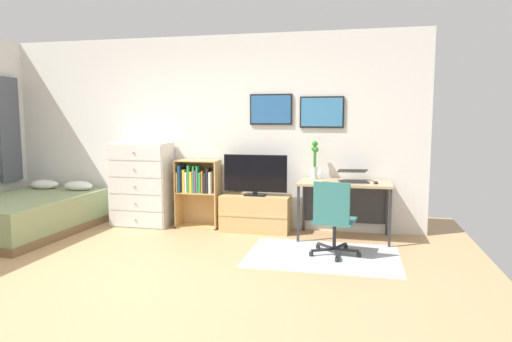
# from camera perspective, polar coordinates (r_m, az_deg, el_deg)

# --- Properties ---
(ground_plane) EXTENTS (7.20, 7.20, 0.00)m
(ground_plane) POSITION_cam_1_polar(r_m,az_deg,el_deg) (4.63, -16.11, -13.16)
(ground_plane) COLOR tan
(wall_back_with_posters) EXTENTS (6.12, 0.09, 2.70)m
(wall_back_with_posters) POSITION_cam_1_polar(r_m,az_deg,el_deg) (6.58, -6.13, 4.93)
(wall_back_with_posters) COLOR silver
(wall_back_with_posters) RESTS_ON ground_plane
(area_rug) EXTENTS (1.70, 1.20, 0.01)m
(area_rug) POSITION_cam_1_polar(r_m,az_deg,el_deg) (5.27, 8.41, -10.47)
(area_rug) COLOR #B2B7BC
(area_rug) RESTS_ON ground_plane
(bed) EXTENTS (1.38, 2.00, 0.62)m
(bed) POSITION_cam_1_polar(r_m,az_deg,el_deg) (6.88, -26.77, -4.92)
(bed) COLOR brown
(bed) RESTS_ON ground_plane
(dresser) EXTENTS (0.84, 0.46, 1.20)m
(dresser) POSITION_cam_1_polar(r_m,az_deg,el_deg) (6.75, -14.17, -1.61)
(dresser) COLOR silver
(dresser) RESTS_ON ground_plane
(bookshelf) EXTENTS (0.61, 0.30, 0.96)m
(bookshelf) POSITION_cam_1_polar(r_m,az_deg,el_deg) (6.48, -7.48, -1.99)
(bookshelf) COLOR tan
(bookshelf) RESTS_ON ground_plane
(tv_stand) EXTENTS (0.94, 0.41, 0.50)m
(tv_stand) POSITION_cam_1_polar(r_m,az_deg,el_deg) (6.26, -0.06, -5.33)
(tv_stand) COLOR tan
(tv_stand) RESTS_ON ground_plane
(television) EXTENTS (0.87, 0.16, 0.56)m
(television) POSITION_cam_1_polar(r_m,az_deg,el_deg) (6.15, -0.11, -0.53)
(television) COLOR black
(television) RESTS_ON tv_stand
(desk) EXTENTS (1.17, 0.65, 0.74)m
(desk) POSITION_cam_1_polar(r_m,az_deg,el_deg) (6.00, 11.07, -2.45)
(desk) COLOR tan
(desk) RESTS_ON ground_plane
(office_chair) EXTENTS (0.58, 0.58, 0.86)m
(office_chair) POSITION_cam_1_polar(r_m,az_deg,el_deg) (5.14, 9.68, -5.69)
(office_chair) COLOR #232326
(office_chair) RESTS_ON ground_plane
(laptop) EXTENTS (0.42, 0.44, 0.16)m
(laptop) POSITION_cam_1_polar(r_m,az_deg,el_deg) (5.95, 12.08, -0.68)
(laptop) COLOR #333338
(laptop) RESTS_ON desk
(computer_mouse) EXTENTS (0.06, 0.10, 0.03)m
(computer_mouse) POSITION_cam_1_polar(r_m,az_deg,el_deg) (5.82, 14.82, -1.39)
(computer_mouse) COLOR #262628
(computer_mouse) RESTS_ON desk
(bamboo_vase) EXTENTS (0.10, 0.10, 0.51)m
(bamboo_vase) POSITION_cam_1_polar(r_m,az_deg,el_deg) (6.09, 7.36, 1.46)
(bamboo_vase) COLOR silver
(bamboo_vase) RESTS_ON desk
(wine_glass) EXTENTS (0.07, 0.07, 0.18)m
(wine_glass) POSITION_cam_1_polar(r_m,az_deg,el_deg) (5.83, 8.05, -0.04)
(wine_glass) COLOR silver
(wine_glass) RESTS_ON desk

